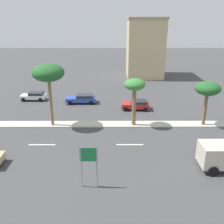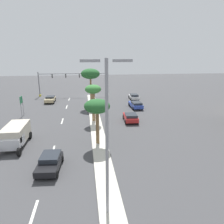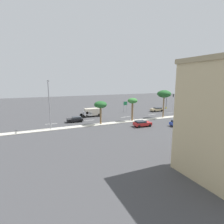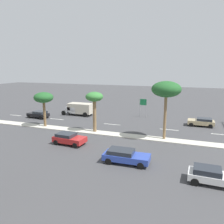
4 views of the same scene
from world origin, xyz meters
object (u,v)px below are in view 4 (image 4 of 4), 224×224
(palm_tree_leading, at_px, (94,99))
(sedan_tan_leading, at_px, (202,122))
(sedan_white_near, at_px, (212,175))
(palm_tree_trailing, at_px, (44,98))
(box_truck, at_px, (79,109))
(sedan_red_mid, at_px, (69,138))
(sedan_blue_left, at_px, (125,156))
(palm_tree_near, at_px, (166,90))
(sedan_black_front, at_px, (39,114))
(directional_road_sign, at_px, (143,104))

(palm_tree_leading, xyz_separation_m, sedan_tan_leading, (8.93, -14.64, -4.14))
(palm_tree_leading, distance_m, sedan_white_near, 18.55)
(palm_tree_trailing, bearing_deg, box_truck, -4.94)
(sedan_red_mid, bearing_deg, sedan_blue_left, -109.47)
(palm_tree_near, distance_m, sedan_blue_left, 10.77)
(sedan_black_front, height_order, box_truck, box_truck)
(palm_tree_trailing, height_order, sedan_black_front, palm_tree_trailing)
(palm_tree_near, distance_m, palm_tree_trailing, 18.60)
(box_truck, bearing_deg, directional_road_sign, -78.36)
(sedan_black_front, distance_m, sedan_red_mid, 16.52)
(box_truck, bearing_deg, sedan_white_near, -130.72)
(directional_road_sign, distance_m, sedan_red_mid, 18.65)
(palm_tree_near, height_order, sedan_white_near, palm_tree_near)
(directional_road_sign, relative_size, palm_tree_trailing, 0.64)
(sedan_tan_leading, bearing_deg, sedan_black_front, 98.44)
(sedan_black_front, bearing_deg, palm_tree_near, -101.30)
(palm_tree_leading, distance_m, sedan_tan_leading, 17.64)
(sedan_red_mid, bearing_deg, sedan_black_front, 50.38)
(sedan_white_near, bearing_deg, directional_road_sign, 25.54)
(directional_road_sign, height_order, sedan_blue_left, directional_road_sign)
(palm_tree_leading, relative_size, sedan_black_front, 1.43)
(palm_tree_near, relative_size, sedan_black_front, 1.86)
(sedan_red_mid, bearing_deg, box_truck, 24.33)
(sedan_black_front, bearing_deg, directional_road_sign, -68.02)
(sedan_red_mid, relative_size, box_truck, 0.67)
(sedan_black_front, bearing_deg, palm_tree_leading, -109.27)
(palm_tree_near, xyz_separation_m, sedan_red_mid, (-5.84, 10.76, -5.76))
(directional_road_sign, distance_m, sedan_tan_leading, 10.80)
(palm_tree_leading, relative_size, sedan_blue_left, 1.25)
(palm_tree_leading, relative_size, box_truck, 0.97)
(sedan_tan_leading, relative_size, sedan_white_near, 1.02)
(directional_road_sign, relative_size, palm_tree_near, 0.46)
(directional_road_sign, xyz_separation_m, sedan_tan_leading, (-3.09, -10.21, -1.74))
(palm_tree_trailing, bearing_deg, sedan_white_near, -113.03)
(sedan_red_mid, bearing_deg, palm_tree_leading, -8.37)
(sedan_black_front, bearing_deg, sedan_tan_leading, -81.56)
(directional_road_sign, relative_size, sedan_tan_leading, 0.86)
(directional_road_sign, bearing_deg, sedan_red_mid, 163.46)
(sedan_black_front, bearing_deg, palm_tree_trailing, -133.97)
(sedan_blue_left, bearing_deg, palm_tree_leading, 39.95)
(sedan_tan_leading, relative_size, sedan_red_mid, 1.00)
(sedan_black_front, relative_size, sedan_blue_left, 0.87)
(sedan_black_front, xyz_separation_m, sedan_blue_left, (-13.40, -20.82, 0.01))
(palm_tree_near, height_order, sedan_blue_left, palm_tree_near)
(directional_road_sign, height_order, sedan_white_near, directional_road_sign)
(palm_tree_near, distance_m, palm_tree_leading, 10.04)
(sedan_red_mid, height_order, box_truck, box_truck)
(palm_tree_trailing, bearing_deg, sedan_black_front, 46.03)
(palm_tree_leading, distance_m, sedan_black_front, 14.97)
(palm_tree_near, height_order, palm_tree_leading, palm_tree_near)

